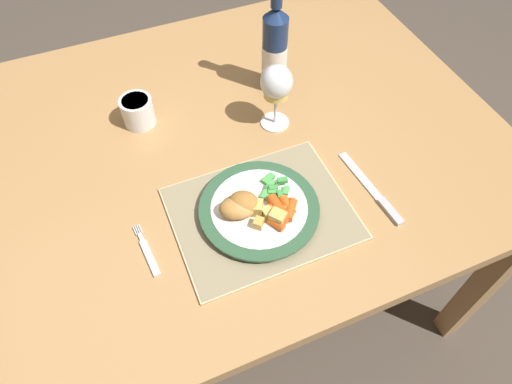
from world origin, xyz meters
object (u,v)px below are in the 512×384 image
object	(u,v)px
table_knife	(375,193)
drinking_cup	(138,111)
dinner_plate	(259,209)
dining_table	(207,166)
fork	(148,254)
wine_glass	(277,86)
bottle	(275,49)

from	to	relation	value
table_knife	drinking_cup	xyz separation A→B (m)	(-0.41, 0.41, 0.03)
dinner_plate	drinking_cup	bearing A→B (deg)	113.94
table_knife	dining_table	bearing A→B (deg)	136.00
dinner_plate	fork	distance (m)	0.24
wine_glass	drinking_cup	xyz separation A→B (m)	(-0.30, 0.13, -0.08)
dining_table	bottle	distance (m)	0.33
dinner_plate	table_knife	distance (m)	0.25
dining_table	bottle	size ratio (longest dim) A/B	4.64
dinner_plate	wine_glass	world-z (taller)	wine_glass
dining_table	bottle	xyz separation A→B (m)	(0.23, 0.13, 0.19)
fork	wine_glass	world-z (taller)	wine_glass
dining_table	wine_glass	bearing A→B (deg)	-1.41
fork	dining_table	bearing A→B (deg)	50.11
table_knife	bottle	size ratio (longest dim) A/B	0.72
dinner_plate	drinking_cup	world-z (taller)	drinking_cup
dining_table	dinner_plate	world-z (taller)	dinner_plate
bottle	table_knife	bearing A→B (deg)	-81.94
wine_glass	table_knife	bearing A→B (deg)	-68.32
dining_table	table_knife	bearing A→B (deg)	-44.00
drinking_cup	dining_table	bearing A→B (deg)	-47.37
dinner_plate	drinking_cup	xyz separation A→B (m)	(-0.16, 0.36, 0.02)
dinner_plate	fork	xyz separation A→B (m)	(-0.24, -0.00, -0.01)
bottle	drinking_cup	bearing A→B (deg)	179.38
dining_table	drinking_cup	bearing A→B (deg)	132.63
dinner_plate	bottle	bearing A→B (deg)	61.68
dining_table	table_knife	xyz separation A→B (m)	(0.29, -0.28, 0.08)
dining_table	table_knife	world-z (taller)	table_knife
table_knife	drinking_cup	bearing A→B (deg)	134.98
table_knife	wine_glass	bearing A→B (deg)	111.68
dining_table	fork	size ratio (longest dim) A/B	11.11
table_knife	fork	bearing A→B (deg)	174.55
dining_table	drinking_cup	distance (m)	0.21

